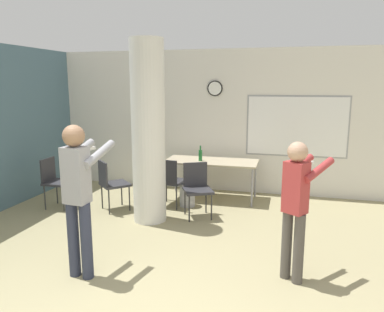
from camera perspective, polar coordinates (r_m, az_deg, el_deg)
wall_back at (r=7.49m, az=5.27°, el=5.25°), size 8.00×0.15×2.80m
support_pillar at (r=5.76m, az=-6.67°, el=3.54°), size 0.51×0.51×2.80m
folding_table at (r=6.99m, az=2.96°, el=-1.08°), size 1.71×0.74×0.73m
bottle_on_table at (r=6.94m, az=1.29°, el=0.16°), size 0.07×0.07×0.28m
waste_bin at (r=6.66m, az=-0.71°, el=-5.95°), size 0.27×0.27×0.40m
chair_by_left_wall at (r=6.94m, az=-20.11°, el=-3.29°), size 0.45×0.45×0.87m
chair_near_pillar at (r=6.50m, az=-12.26°, el=-3.81°), size 0.62×0.62×0.87m
chair_table_left at (r=6.53m, az=-3.47°, el=-3.49°), size 0.49×0.49×0.87m
chair_table_front at (r=6.09m, az=0.77°, el=-4.55°), size 0.59×0.59×0.87m
person_playing_side at (r=4.17m, az=15.62°, el=-6.54°), size 0.55×0.64×1.55m
person_playing_front at (r=4.26m, az=-16.92°, el=-4.87°), size 0.42×0.69×1.72m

